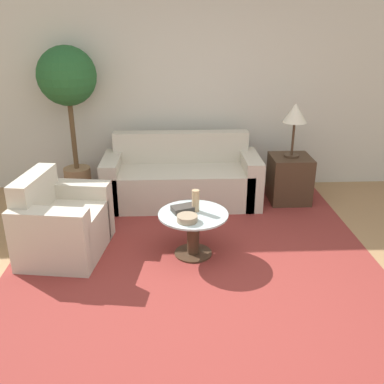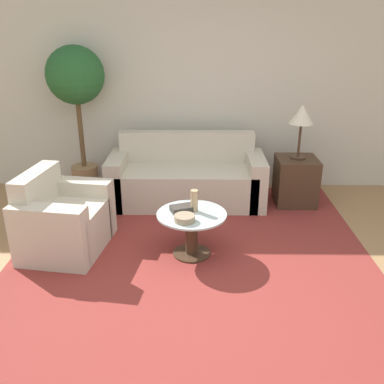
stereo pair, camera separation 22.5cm
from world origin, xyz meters
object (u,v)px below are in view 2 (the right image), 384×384
at_px(vase, 194,201).
at_px(coffee_table, 192,228).
at_px(armchair, 61,222).
at_px(bowl, 185,218).
at_px(sofa_main, 187,179).
at_px(book_stack, 183,208).
at_px(table_lamp, 302,117).
at_px(potted_plant, 76,88).

bearing_deg(vase, coffee_table, -115.28).
bearing_deg(armchair, bowl, -94.62).
height_order(sofa_main, vase, sofa_main).
relative_size(sofa_main, vase, 8.82).
relative_size(sofa_main, book_stack, 7.23).
relative_size(sofa_main, coffee_table, 2.84).
bearing_deg(sofa_main, bowl, -89.31).
height_order(armchair, book_stack, armchair).
relative_size(table_lamp, vase, 3.02).
bearing_deg(coffee_table, table_lamp, 45.48).
bearing_deg(sofa_main, armchair, -134.56).
relative_size(table_lamp, potted_plant, 0.35).
distance_m(sofa_main, table_lamp, 1.55).
bearing_deg(table_lamp, book_stack, -137.60).
distance_m(sofa_main, potted_plant, 1.72).
xyz_separation_m(table_lamp, vase, (-1.22, -1.22, -0.54)).
bearing_deg(potted_plant, coffee_table, -48.39).
height_order(coffee_table, table_lamp, table_lamp).
relative_size(armchair, vase, 4.61).
xyz_separation_m(armchair, vase, (1.30, -0.06, 0.26)).
xyz_separation_m(sofa_main, potted_plant, (-1.33, 0.26, 1.07)).
relative_size(vase, book_stack, 0.82).
bearing_deg(potted_plant, book_stack, -49.21).
height_order(vase, bowl, vase).
relative_size(sofa_main, potted_plant, 1.01).
height_order(sofa_main, table_lamp, table_lamp).
distance_m(armchair, vase, 1.33).
bearing_deg(book_stack, bowl, -104.91).
bearing_deg(sofa_main, book_stack, -90.24).
distance_m(coffee_table, potted_plant, 2.37).
bearing_deg(armchair, sofa_main, -36.21).
distance_m(vase, bowl, 0.25).
height_order(table_lamp, potted_plant, potted_plant).
bearing_deg(potted_plant, vase, -46.93).
distance_m(vase, book_stack, 0.14).
relative_size(coffee_table, potted_plant, 0.36).
xyz_separation_m(armchair, potted_plant, (-0.13, 1.47, 1.07)).
distance_m(armchair, bowl, 1.26).
height_order(armchair, vase, armchair).
distance_m(armchair, coffee_table, 1.28).
xyz_separation_m(coffee_table, bowl, (-0.06, -0.17, 0.18)).
height_order(coffee_table, bowl, bowl).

